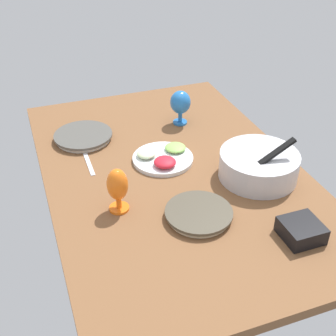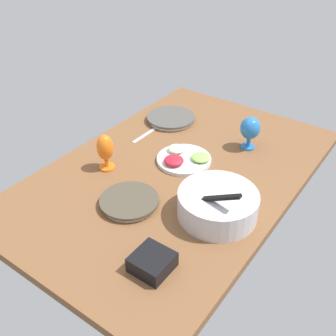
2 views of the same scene
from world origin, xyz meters
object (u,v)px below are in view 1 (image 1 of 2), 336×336
(dinner_plate_left, at_px, (83,137))
(hurricane_glass_orange, at_px, (118,186))
(dinner_plate_right, at_px, (199,214))
(square_bowl_black, at_px, (301,230))
(mixing_bowl, at_px, (259,164))
(hurricane_glass_blue, at_px, (180,103))
(fruit_platter, at_px, (163,158))

(dinner_plate_left, bearing_deg, hurricane_glass_orange, 2.62)
(dinner_plate_right, distance_m, square_bowl_black, 0.36)
(mixing_bowl, distance_m, square_bowl_black, 0.37)
(dinner_plate_left, distance_m, dinner_plate_right, 0.75)
(mixing_bowl, bearing_deg, hurricane_glass_blue, -166.36)
(dinner_plate_left, bearing_deg, square_bowl_black, 31.99)
(fruit_platter, height_order, hurricane_glass_blue, hurricane_glass_blue)
(fruit_platter, distance_m, hurricane_glass_blue, 0.36)
(hurricane_glass_orange, xyz_separation_m, square_bowl_black, (0.36, 0.54, -0.07))
(hurricane_glass_orange, bearing_deg, fruit_platter, 134.24)
(hurricane_glass_blue, bearing_deg, hurricane_glass_orange, -39.63)
(mixing_bowl, xyz_separation_m, fruit_platter, (-0.24, -0.32, -0.04))
(fruit_platter, xyz_separation_m, hurricane_glass_blue, (-0.30, 0.19, 0.09))
(mixing_bowl, bearing_deg, fruit_platter, -126.69)
(mixing_bowl, bearing_deg, square_bowl_black, -6.47)
(fruit_platter, bearing_deg, hurricane_glass_orange, -45.76)
(dinner_plate_left, relative_size, square_bowl_black, 2.06)
(dinner_plate_left, distance_m, mixing_bowl, 0.82)
(dinner_plate_right, relative_size, square_bowl_black, 1.89)
(dinner_plate_right, bearing_deg, mixing_bowl, 115.31)
(fruit_platter, bearing_deg, mixing_bowl, 53.31)
(dinner_plate_left, distance_m, square_bowl_black, 1.07)
(dinner_plate_left, height_order, hurricane_glass_orange, hurricane_glass_orange)
(hurricane_glass_blue, bearing_deg, square_bowl_black, 5.58)
(hurricane_glass_orange, distance_m, square_bowl_black, 0.65)
(hurricane_glass_blue, xyz_separation_m, hurricane_glass_orange, (0.55, -0.46, -0.00))
(mixing_bowl, distance_m, hurricane_glass_blue, 0.56)
(dinner_plate_right, bearing_deg, dinner_plate_left, -157.83)
(square_bowl_black, bearing_deg, mixing_bowl, 173.53)
(dinner_plate_left, height_order, dinner_plate_right, same)
(dinner_plate_left, xyz_separation_m, mixing_bowl, (0.54, 0.61, 0.04))
(hurricane_glass_blue, height_order, square_bowl_black, hurricane_glass_blue)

